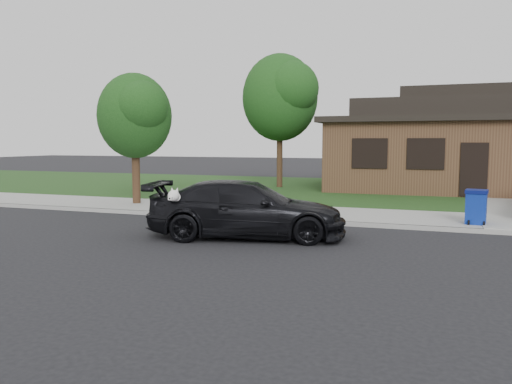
% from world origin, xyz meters
% --- Properties ---
extents(ground, '(120.00, 120.00, 0.00)m').
position_xyz_m(ground, '(0.00, 0.00, 0.00)').
color(ground, black).
rests_on(ground, ground).
extents(sidewalk, '(60.00, 3.00, 0.12)m').
position_xyz_m(sidewalk, '(0.00, 5.00, 0.06)').
color(sidewalk, gray).
rests_on(sidewalk, ground).
extents(curb, '(60.00, 0.12, 0.12)m').
position_xyz_m(curb, '(0.00, 3.50, 0.06)').
color(curb, gray).
rests_on(curb, ground).
extents(lawn, '(60.00, 13.00, 0.13)m').
position_xyz_m(lawn, '(0.00, 13.00, 0.07)').
color(lawn, '#193814').
rests_on(lawn, ground).
extents(sedan, '(5.05, 2.96, 1.38)m').
position_xyz_m(sedan, '(-1.74, 1.07, 0.69)').
color(sedan, black).
rests_on(sedan, ground).
extents(recycling_bin, '(0.62, 0.63, 0.92)m').
position_xyz_m(recycling_bin, '(3.61, 4.29, 0.58)').
color(recycling_bin, navy).
rests_on(recycling_bin, sidewalk).
extents(house, '(12.60, 8.60, 4.65)m').
position_xyz_m(house, '(4.00, 15.00, 2.13)').
color(house, '#422B1C').
rests_on(house, ground).
extents(tree_0, '(3.78, 3.60, 6.34)m').
position_xyz_m(tree_0, '(-4.34, 12.88, 4.48)').
color(tree_0, '#332114').
rests_on(tree_0, ground).
extents(tree_2, '(2.73, 2.60, 4.59)m').
position_xyz_m(tree_2, '(-7.38, 5.11, 3.27)').
color(tree_2, '#332114').
rests_on(tree_2, ground).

